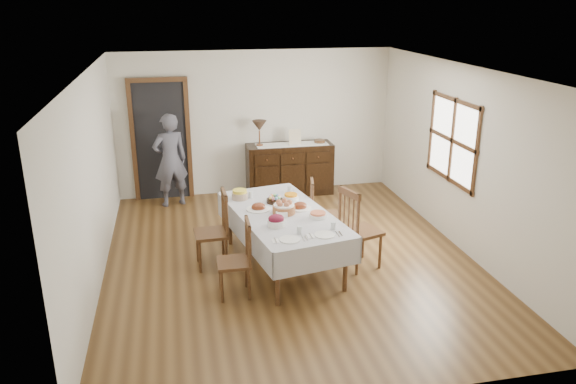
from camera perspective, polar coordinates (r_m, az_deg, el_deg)
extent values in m
plane|color=brown|center=(7.91, 0.15, -6.75)|extent=(6.00, 6.00, 0.00)
cube|color=white|center=(7.17, 0.17, 12.29)|extent=(5.00, 6.00, 0.02)
cube|color=silver|center=(10.30, -3.31, 7.03)|extent=(5.00, 0.02, 2.60)
cube|color=silver|center=(4.75, 7.72, -8.03)|extent=(5.00, 0.02, 2.60)
cube|color=silver|center=(7.36, -19.25, 1.03)|extent=(0.02, 6.00, 2.60)
cube|color=silver|center=(8.30, 17.32, 3.21)|extent=(0.02, 6.00, 2.60)
cube|color=white|center=(8.50, 16.43, 5.06)|extent=(0.02, 1.30, 1.10)
cube|color=#4E311B|center=(8.50, 16.35, 5.06)|extent=(0.03, 1.46, 1.26)
cube|color=black|center=(10.22, -12.76, 5.04)|extent=(0.90, 0.06, 2.10)
cube|color=#4E311B|center=(10.20, -12.76, 5.02)|extent=(1.04, 0.08, 2.18)
cube|color=#B9B9BD|center=(7.42, -0.57, -2.25)|extent=(1.49, 2.37, 0.04)
cylinder|color=#4E311B|center=(6.63, -1.09, -8.75)|extent=(0.06, 0.06, 0.71)
cylinder|color=#4E311B|center=(6.97, 5.87, -7.38)|extent=(0.06, 0.06, 0.71)
cylinder|color=#4E311B|center=(8.26, -5.94, -3.01)|extent=(0.06, 0.06, 0.71)
cylinder|color=#4E311B|center=(8.54, -0.15, -2.15)|extent=(0.06, 0.06, 0.71)
cube|color=#B9B9BD|center=(7.30, -4.65, -3.95)|extent=(0.44, 2.20, 0.34)
cube|color=#B9B9BD|center=(7.68, 3.31, -2.70)|extent=(0.44, 2.20, 0.34)
cube|color=#B9B9BD|center=(6.55, 3.11, -6.74)|extent=(1.12, 0.23, 0.34)
cube|color=#B9B9BD|center=(8.44, -3.39, -0.66)|extent=(1.12, 0.23, 0.34)
cube|color=#4E311B|center=(6.85, -5.53, -7.17)|extent=(0.41, 0.41, 0.04)
cylinder|color=#4E311B|center=(7.09, -6.91, -8.31)|extent=(0.03, 0.03, 0.41)
cylinder|color=#4E311B|center=(6.80, -6.72, -9.55)|extent=(0.03, 0.03, 0.41)
cylinder|color=#4E311B|center=(7.11, -4.27, -8.13)|extent=(0.03, 0.03, 0.41)
cylinder|color=#4E311B|center=(6.82, -3.97, -9.36)|extent=(0.03, 0.03, 0.41)
cylinder|color=#4E311B|center=(6.91, -4.22, -4.45)|extent=(0.04, 0.04, 0.53)
cylinder|color=#4E311B|center=(6.59, -3.89, -5.63)|extent=(0.04, 0.04, 0.53)
cube|color=#4E311B|center=(6.66, -4.11, -3.23)|extent=(0.05, 0.38, 0.08)
cylinder|color=#4E311B|center=(6.84, -4.14, -4.88)|extent=(0.02, 0.02, 0.44)
cylinder|color=#4E311B|center=(6.76, -4.06, -5.17)|extent=(0.02, 0.02, 0.44)
cylinder|color=#4E311B|center=(6.68, -3.97, -5.47)|extent=(0.02, 0.02, 0.44)
cube|color=#4E311B|center=(7.59, -7.83, -4.21)|extent=(0.45, 0.45, 0.04)
cylinder|color=#4E311B|center=(7.84, -9.19, -5.46)|extent=(0.04, 0.04, 0.45)
cylinder|color=#4E311B|center=(7.52, -8.94, -6.56)|extent=(0.04, 0.04, 0.45)
cylinder|color=#4E311B|center=(7.87, -6.62, -5.24)|extent=(0.04, 0.04, 0.45)
cylinder|color=#4E311B|center=(7.55, -6.25, -6.31)|extent=(0.04, 0.04, 0.45)
cylinder|color=#4E311B|center=(7.68, -6.62, -1.55)|extent=(0.04, 0.04, 0.58)
cylinder|color=#4E311B|center=(7.33, -6.23, -2.55)|extent=(0.04, 0.04, 0.58)
cube|color=#4E311B|center=(7.42, -6.50, -0.24)|extent=(0.06, 0.42, 0.08)
cylinder|color=#4E311B|center=(7.60, -6.52, -1.94)|extent=(0.02, 0.02, 0.48)
cylinder|color=#4E311B|center=(7.51, -6.42, -2.19)|extent=(0.02, 0.02, 0.48)
cylinder|color=#4E311B|center=(7.42, -6.32, -2.44)|extent=(0.02, 0.02, 0.48)
cube|color=#4E311B|center=(7.56, 7.42, -4.02)|extent=(0.59, 0.59, 0.04)
cylinder|color=#4E311B|center=(7.64, 9.34, -6.01)|extent=(0.04, 0.04, 0.48)
cylinder|color=#4E311B|center=(7.91, 7.61, -5.02)|extent=(0.04, 0.04, 0.48)
cylinder|color=#4E311B|center=(7.42, 7.03, -6.66)|extent=(0.04, 0.04, 0.48)
cylinder|color=#4E311B|center=(7.70, 5.35, -5.61)|extent=(0.04, 0.04, 0.48)
cylinder|color=#4E311B|center=(7.17, 7.13, -2.60)|extent=(0.04, 0.04, 0.63)
cylinder|color=#4E311B|center=(7.48, 5.29, -1.62)|extent=(0.04, 0.04, 0.63)
cube|color=#4E311B|center=(7.23, 6.27, -0.12)|extent=(0.18, 0.44, 0.09)
cylinder|color=#4E311B|center=(7.26, 6.65, -2.51)|extent=(0.02, 0.02, 0.51)
cylinder|color=#4E311B|center=(7.33, 6.19, -2.26)|extent=(0.02, 0.02, 0.51)
cylinder|color=#4E311B|center=(7.41, 5.73, -2.02)|extent=(0.02, 0.02, 0.51)
cube|color=#4E311B|center=(8.26, 3.68, -2.37)|extent=(0.47, 0.47, 0.04)
cylinder|color=#4E311B|center=(8.21, 4.86, -4.25)|extent=(0.03, 0.03, 0.41)
cylinder|color=#4E311B|center=(8.51, 4.68, -3.38)|extent=(0.03, 0.03, 0.41)
cylinder|color=#4E311B|center=(8.19, 2.59, -4.26)|extent=(0.03, 0.03, 0.41)
cylinder|color=#4E311B|center=(8.49, 2.48, -3.39)|extent=(0.03, 0.03, 0.41)
cylinder|color=#4E311B|center=(8.00, 2.50, -1.04)|extent=(0.04, 0.04, 0.54)
cylinder|color=#4E311B|center=(8.32, 2.40, -0.23)|extent=(0.04, 0.04, 0.54)
cube|color=#4E311B|center=(8.08, 2.47, 0.91)|extent=(0.11, 0.38, 0.08)
cylinder|color=#4E311B|center=(8.08, 2.47, -0.96)|extent=(0.02, 0.02, 0.44)
cylinder|color=#4E311B|center=(8.17, 2.45, -0.75)|extent=(0.02, 0.02, 0.44)
cylinder|color=#4E311B|center=(8.25, 2.42, -0.55)|extent=(0.02, 0.02, 0.44)
cube|color=black|center=(10.34, 0.16, 2.35)|extent=(1.56, 0.52, 0.94)
cube|color=black|center=(9.92, -2.17, 3.30)|extent=(0.44, 0.02, 0.19)
sphere|color=brown|center=(9.90, -2.15, 3.27)|extent=(0.03, 0.03, 0.03)
cube|color=black|center=(10.01, 0.48, 3.45)|extent=(0.44, 0.02, 0.19)
sphere|color=brown|center=(9.99, 0.50, 3.42)|extent=(0.03, 0.03, 0.03)
cube|color=black|center=(10.11, 3.08, 3.59)|extent=(0.44, 0.02, 0.19)
sphere|color=brown|center=(10.09, 3.11, 3.56)|extent=(0.03, 0.03, 0.03)
imported|color=#4F4F5C|center=(9.85, -11.89, 3.49)|extent=(0.62, 0.49, 1.74)
cylinder|color=brown|center=(7.37, -0.42, -1.79)|extent=(0.30, 0.30, 0.11)
cylinder|color=white|center=(7.35, -0.42, -1.33)|extent=(0.27, 0.27, 0.02)
sphere|color=#AD6342|center=(7.35, 0.15, -1.07)|extent=(0.08, 0.08, 0.08)
sphere|color=#AD6342|center=(7.41, -0.36, -0.91)|extent=(0.08, 0.08, 0.08)
sphere|color=#AD6342|center=(7.37, -0.96, -1.03)|extent=(0.08, 0.08, 0.08)
sphere|color=#AD6342|center=(7.29, -0.82, -1.26)|extent=(0.08, 0.08, 0.08)
sphere|color=#AD6342|center=(7.28, -0.13, -1.29)|extent=(0.08, 0.08, 0.08)
cylinder|color=black|center=(7.77, -1.36, -0.89)|extent=(0.23, 0.23, 0.05)
ellipsoid|color=pink|center=(7.76, -0.91, -0.51)|extent=(0.05, 0.05, 0.06)
ellipsoid|color=#70AADB|center=(7.80, -1.07, -0.42)|extent=(0.05, 0.05, 0.06)
ellipsoid|color=#8DEE88|center=(7.81, -1.37, -0.38)|extent=(0.05, 0.05, 0.06)
ellipsoid|color=orange|center=(7.80, -1.67, -0.42)|extent=(0.05, 0.05, 0.06)
ellipsoid|color=#B487C8|center=(7.76, -1.82, -0.52)|extent=(0.05, 0.05, 0.06)
ellipsoid|color=#FFDD62|center=(7.72, -1.77, -0.62)|extent=(0.05, 0.05, 0.06)
ellipsoid|color=pink|center=(7.69, -1.52, -0.69)|extent=(0.05, 0.05, 0.06)
ellipsoid|color=#70AADB|center=(7.69, -1.20, -0.69)|extent=(0.05, 0.05, 0.06)
ellipsoid|color=#8DEE88|center=(7.72, -0.96, -0.61)|extent=(0.05, 0.05, 0.06)
cylinder|color=white|center=(7.52, -3.02, -1.74)|extent=(0.33, 0.33, 0.02)
ellipsoid|color=maroon|center=(7.51, -3.02, -1.51)|extent=(0.19, 0.16, 0.11)
cylinder|color=white|center=(7.55, 1.22, -1.64)|extent=(0.30, 0.30, 0.01)
ellipsoid|color=maroon|center=(7.54, 1.22, -1.43)|extent=(0.19, 0.16, 0.11)
cylinder|color=white|center=(6.97, -1.21, -3.18)|extent=(0.22, 0.22, 0.08)
ellipsoid|color=maroon|center=(6.95, -1.21, -2.73)|extent=(0.20, 0.17, 0.11)
cylinder|color=white|center=(7.88, 0.29, -0.57)|extent=(0.22, 0.22, 0.05)
cylinder|color=orange|center=(7.87, 0.29, -0.28)|extent=(0.18, 0.18, 0.03)
cylinder|color=tan|center=(7.92, -4.92, -0.38)|extent=(0.23, 0.23, 0.09)
cylinder|color=yellow|center=(7.90, -4.93, 0.08)|extent=(0.20, 0.20, 0.04)
cylinder|color=white|center=(7.25, 3.06, -2.42)|extent=(0.22, 0.22, 0.05)
cylinder|color=#DC6E47|center=(7.24, 3.06, -2.15)|extent=(0.20, 0.20, 0.02)
cube|color=white|center=(7.25, -0.65, -2.31)|extent=(0.15, 0.11, 0.07)
cylinder|color=white|center=(6.59, 0.17, -4.83)|extent=(0.25, 0.25, 0.01)
cube|color=white|center=(6.56, -1.28, -4.98)|extent=(0.10, 0.13, 0.01)
cube|color=#B5B6B9|center=(6.56, -1.28, -4.93)|extent=(0.04, 0.16, 0.01)
cube|color=#B5B6B9|center=(6.63, 1.53, -4.74)|extent=(0.05, 0.18, 0.01)
cube|color=#B5B6B9|center=(6.63, 1.87, -4.71)|extent=(0.04, 0.14, 0.01)
cylinder|color=silver|center=(6.74, 1.16, -3.88)|extent=(0.07, 0.07, 0.10)
cylinder|color=white|center=(6.73, 3.73, -4.35)|extent=(0.25, 0.25, 0.01)
cube|color=white|center=(6.69, 2.32, -4.50)|extent=(0.10, 0.13, 0.01)
cube|color=#B5B6B9|center=(6.69, 2.32, -4.45)|extent=(0.04, 0.16, 0.01)
cube|color=#B5B6B9|center=(6.77, 5.04, -4.26)|extent=(0.05, 0.18, 0.01)
cube|color=#B5B6B9|center=(6.78, 5.37, -4.23)|extent=(0.04, 0.14, 0.01)
cylinder|color=silver|center=(6.88, 4.62, -3.42)|extent=(0.07, 0.07, 0.10)
cylinder|color=silver|center=(7.96, -3.80, -0.26)|extent=(0.06, 0.06, 0.10)
cylinder|color=silver|center=(8.14, 0.18, 0.27)|extent=(0.07, 0.07, 0.11)
cube|color=white|center=(10.19, 0.40, 4.86)|extent=(1.30, 0.35, 0.01)
cylinder|color=brown|center=(10.11, -2.90, 4.79)|extent=(0.12, 0.12, 0.03)
cylinder|color=brown|center=(10.08, -2.91, 5.56)|extent=(0.02, 0.02, 0.25)
cone|color=#423021|center=(10.03, -2.94, 6.75)|extent=(0.26, 0.26, 0.18)
cube|color=beige|center=(10.16, 0.71, 5.61)|extent=(0.22, 0.08, 0.28)
cylinder|color=#4E311B|center=(10.32, 3.22, 5.16)|extent=(0.20, 0.20, 0.06)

